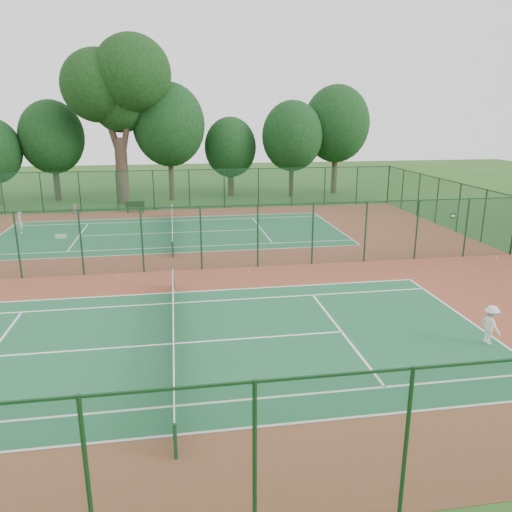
# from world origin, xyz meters

# --- Properties ---
(ground) EXTENTS (120.00, 120.00, 0.00)m
(ground) POSITION_xyz_m (0.00, 0.00, 0.00)
(ground) COLOR #255019
(ground) RESTS_ON ground
(red_pad) EXTENTS (40.00, 36.00, 0.01)m
(red_pad) POSITION_xyz_m (0.00, 0.00, 0.01)
(red_pad) COLOR brown
(red_pad) RESTS_ON ground
(court_near) EXTENTS (23.77, 10.97, 0.01)m
(court_near) POSITION_xyz_m (0.00, -9.00, 0.01)
(court_near) COLOR #1D5C37
(court_near) RESTS_ON red_pad
(court_far) EXTENTS (23.77, 10.97, 0.01)m
(court_far) POSITION_xyz_m (0.00, 9.00, 0.01)
(court_far) COLOR #1F6237
(court_far) RESTS_ON red_pad
(fence_north) EXTENTS (40.00, 0.09, 3.50)m
(fence_north) POSITION_xyz_m (0.00, 18.00, 1.76)
(fence_north) COLOR #1C5433
(fence_north) RESTS_ON ground
(fence_south) EXTENTS (40.00, 0.09, 3.50)m
(fence_south) POSITION_xyz_m (0.00, -18.00, 1.76)
(fence_south) COLOR #164427
(fence_south) RESTS_ON ground
(fence_divider) EXTENTS (40.00, 0.09, 3.50)m
(fence_divider) POSITION_xyz_m (0.00, 0.00, 1.76)
(fence_divider) COLOR #16432C
(fence_divider) RESTS_ON ground
(tennis_net_near) EXTENTS (0.10, 12.90, 0.97)m
(tennis_net_near) POSITION_xyz_m (0.00, -9.00, 0.54)
(tennis_net_near) COLOR #153A1E
(tennis_net_near) RESTS_ON ground
(tennis_net_far) EXTENTS (0.10, 12.90, 0.97)m
(tennis_net_far) POSITION_xyz_m (0.00, 9.00, 0.54)
(tennis_net_far) COLOR #14371E
(tennis_net_far) RESTS_ON ground
(player_near) EXTENTS (0.68, 1.02, 1.48)m
(player_near) POSITION_xyz_m (11.38, -10.84, 0.76)
(player_near) COLOR silver
(player_near) RESTS_ON court_near
(player_far) EXTENTS (0.59, 0.69, 1.60)m
(player_far) POSITION_xyz_m (-10.56, 10.49, 0.82)
(player_far) COLOR silver
(player_far) RESTS_ON court_far
(trash_bin) EXTENTS (0.50, 0.50, 0.80)m
(trash_bin) POSITION_xyz_m (-8.11, 17.22, 0.41)
(trash_bin) COLOR slate
(trash_bin) RESTS_ON red_pad
(bench) EXTENTS (1.60, 0.47, 0.99)m
(bench) POSITION_xyz_m (-3.13, 17.24, 0.52)
(bench) COLOR black
(bench) RESTS_ON red_pad
(kit_bag) EXTENTS (0.70, 0.28, 0.26)m
(kit_bag) POSITION_xyz_m (-7.51, 8.59, 0.14)
(kit_bag) COLOR silver
(kit_bag) RESTS_ON red_pad
(stray_ball_a) EXTENTS (0.07, 0.07, 0.07)m
(stray_ball_a) POSITION_xyz_m (3.98, -0.88, 0.05)
(stray_ball_a) COLOR #D8EB36
(stray_ball_a) RESTS_ON red_pad
(stray_ball_b) EXTENTS (0.07, 0.07, 0.07)m
(stray_ball_b) POSITION_xyz_m (2.45, -0.99, 0.05)
(stray_ball_b) COLOR gold
(stray_ball_b) RESTS_ON red_pad
(stray_ball_c) EXTENTS (0.07, 0.07, 0.07)m
(stray_ball_c) POSITION_xyz_m (-2.87, -0.73, 0.05)
(stray_ball_c) COLOR #D1E334
(stray_ball_c) RESTS_ON red_pad
(big_tree) EXTENTS (9.75, 7.14, 14.98)m
(big_tree) POSITION_xyz_m (-4.37, 22.27, 10.61)
(big_tree) COLOR #3C2921
(big_tree) RESTS_ON ground
(evergreen_row) EXTENTS (39.00, 5.00, 12.00)m
(evergreen_row) POSITION_xyz_m (0.50, 24.25, 0.00)
(evergreen_row) COLOR black
(evergreen_row) RESTS_ON ground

